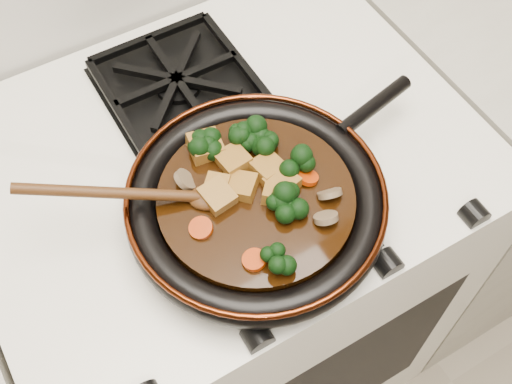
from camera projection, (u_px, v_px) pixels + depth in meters
stove at (230, 278)px, 1.34m from camera, size 0.76×0.60×0.90m
burner_grate_front at (269, 215)px, 0.88m from camera, size 0.23×0.23×0.03m
burner_grate_back at (177, 83)px, 1.01m from camera, size 0.23×0.23×0.03m
skillet at (257, 202)px, 0.86m from camera, size 0.47×0.35×0.05m
braising_sauce at (256, 201)px, 0.85m from camera, size 0.26×0.26×0.02m
tofu_cube_0 at (217, 188)px, 0.84m from camera, size 0.05×0.05×0.02m
tofu_cube_1 at (282, 183)px, 0.85m from camera, size 0.05×0.05×0.02m
tofu_cube_2 at (205, 146)px, 0.88m from camera, size 0.05×0.05×0.03m
tofu_cube_3 at (278, 192)px, 0.84m from camera, size 0.06×0.05×0.03m
tofu_cube_4 at (242, 186)px, 0.84m from camera, size 0.05×0.05×0.02m
tofu_cube_5 at (268, 168)px, 0.86m from camera, size 0.05×0.04×0.02m
tofu_cube_6 at (217, 197)px, 0.83m from camera, size 0.04×0.05×0.03m
tofu_cube_7 at (234, 161)px, 0.86m from camera, size 0.04×0.05×0.03m
broccoli_floret_0 at (248, 135)px, 0.89m from camera, size 0.08×0.08×0.05m
broccoli_floret_1 at (283, 201)px, 0.83m from camera, size 0.08×0.08×0.07m
broccoli_floret_2 at (244, 143)px, 0.88m from camera, size 0.09×0.08×0.08m
broccoli_floret_3 at (274, 263)px, 0.78m from camera, size 0.07×0.07×0.07m
broccoli_floret_4 at (290, 203)px, 0.82m from camera, size 0.09×0.08×0.07m
broccoli_floret_5 at (246, 137)px, 0.88m from camera, size 0.08×0.08×0.06m
broccoli_floret_6 at (260, 146)px, 0.88m from camera, size 0.07×0.08×0.06m
broccoli_floret_7 at (296, 166)px, 0.85m from camera, size 0.09×0.08×0.07m
broccoli_floret_8 at (206, 146)px, 0.88m from camera, size 0.09×0.08×0.06m
carrot_coin_0 at (254, 260)px, 0.79m from camera, size 0.03×0.03×0.01m
carrot_coin_1 at (308, 177)px, 0.85m from camera, size 0.03×0.03×0.02m
carrot_coin_2 at (290, 181)px, 0.85m from camera, size 0.03×0.03×0.02m
carrot_coin_3 at (201, 228)px, 0.81m from camera, size 0.03×0.03×0.02m
mushroom_slice_0 at (243, 136)px, 0.89m from camera, size 0.04×0.03×0.03m
mushroom_slice_1 at (185, 180)px, 0.85m from camera, size 0.03×0.04×0.03m
mushroom_slice_2 at (330, 194)px, 0.84m from camera, size 0.04×0.03×0.03m
mushroom_slice_3 at (326, 218)px, 0.82m from camera, size 0.04×0.04×0.03m
wooden_spoon at (155, 195)px, 0.82m from camera, size 0.15×0.09×0.24m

